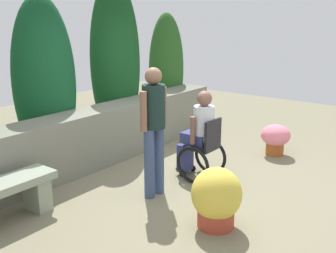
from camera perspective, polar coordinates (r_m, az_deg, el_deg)
The scene contains 7 objects.
ground_plane at distance 5.85m, azimuth 1.89°, elevation -8.31°, with size 13.60×13.60×0.00m, color #7A745A.
stone_retaining_wall at distance 6.71m, azimuth -9.39°, elevation -1.20°, with size 5.55×0.56×0.92m, color slate.
hedge_backdrop at distance 6.65m, azimuth -16.29°, elevation 7.25°, with size 5.96×0.91×3.24m.
person_in_wheelchair at distance 5.93m, azimuth 4.59°, elevation -1.63°, with size 0.53×0.66×1.33m.
person_standing_companion at distance 5.22m, azimuth -2.02°, elevation 0.43°, with size 0.49×0.30×1.73m.
flower_pot_purple_near at distance 4.68m, azimuth 6.87°, elevation -10.07°, with size 0.58×0.58×0.71m.
flower_pot_terracotta_by_wall at distance 7.24m, azimuth 14.98°, elevation -1.55°, with size 0.50×0.50×0.54m.
Camera 1 is at (-4.36, -3.12, 2.36)m, focal length 43.03 mm.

